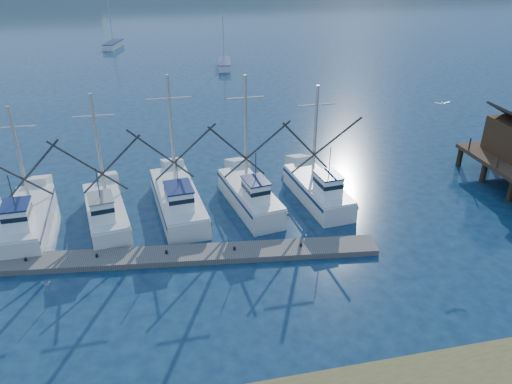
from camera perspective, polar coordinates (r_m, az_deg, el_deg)
The scene contains 6 objects.
ground at distance 25.71m, azimuth 4.37°, elevation -14.16°, with size 500.00×500.00×0.00m, color #0D1F3A.
floating_dock at distance 30.19m, azimuth -12.06°, elevation -7.26°, with size 27.11×1.81×0.36m, color #605A56.
trawler_fleet at distance 33.97m, azimuth -12.74°, elevation -1.70°, with size 26.27×8.88×9.13m.
sailboat_near at distance 74.61m, azimuth -3.63°, elevation 14.38°, with size 2.64×6.38×8.10m.
sailboat_far at distance 91.96m, azimuth -16.01°, elevation 15.87°, with size 3.36×5.94×8.10m.
flying_gull at distance 36.56m, azimuth 20.51°, elevation 9.49°, with size 1.12×0.20×0.20m.
Camera 1 is at (-6.00, -18.38, 16.95)m, focal length 35.00 mm.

